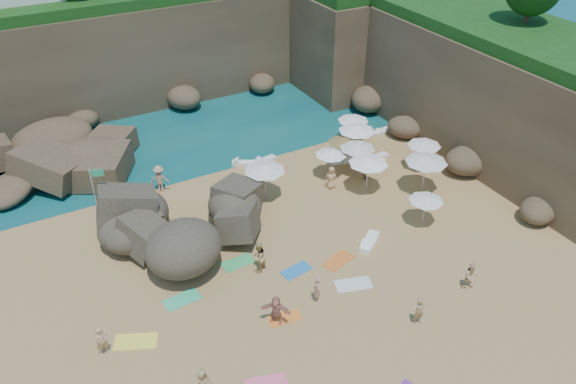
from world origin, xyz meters
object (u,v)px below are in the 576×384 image
lounger_0 (265,160)px  person_stand_3 (366,169)px  parasol_2 (353,118)px  person_stand_6 (316,289)px  parasol_0 (331,153)px  person_stand_4 (331,178)px  rock_outcrop (188,237)px  flag_pole (96,191)px  person_stand_5 (113,175)px  parasol_1 (265,168)px  person_stand_2 (160,179)px  person_stand_1 (259,257)px  person_stand_0 (102,341)px

lounger_0 → person_stand_3: 7.01m
parasol_2 → person_stand_6: bearing=-130.2°
parasol_0 → person_stand_4: (-0.72, -1.23, -1.02)m
rock_outcrop → flag_pole: 5.67m
parasol_0 → parasol_2: size_ratio=0.93×
lounger_0 → person_stand_6: bearing=-115.4°
rock_outcrop → person_stand_6: 8.68m
person_stand_3 → person_stand_6: 11.77m
person_stand_5 → person_stand_6: size_ratio=0.99×
parasol_1 → person_stand_2: 6.83m
parasol_0 → person_stand_5: parasol_0 is taller
person_stand_4 → person_stand_6: (-6.04, -8.17, -0.03)m
person_stand_1 → lounger_0: bearing=-147.8°
person_stand_6 → person_stand_3: bearing=151.9°
person_stand_0 → person_stand_3: (18.51, 6.32, -0.01)m
flag_pole → parasol_0: 14.56m
rock_outcrop → person_stand_2: bearing=88.0°
lounger_0 → person_stand_6: size_ratio=1.09×
parasol_1 → person_stand_6: size_ratio=1.71×
parasol_0 → parasol_1: parasol_1 is taller
parasol_2 → rock_outcrop: bearing=-161.5°
person_stand_5 → person_stand_1: bearing=-83.8°
person_stand_6 → flag_pole: bearing=-126.2°
lounger_0 → person_stand_1: person_stand_1 is taller
parasol_0 → flag_pole: bearing=173.6°
rock_outcrop → flag_pole: size_ratio=1.94×
parasol_0 → parasol_2: 5.04m
parasol_1 → person_stand_0: size_ratio=1.63×
parasol_0 → person_stand_6: bearing=-125.7°
rock_outcrop → person_stand_5: bearing=106.6°
person_stand_0 → person_stand_1: person_stand_1 is taller
person_stand_3 → person_stand_4: 2.58m
person_stand_2 → flag_pole: bearing=52.5°
parasol_0 → parasol_2: parasol_2 is taller
parasol_0 → lounger_0: parasol_0 is taller
person_stand_4 → parasol_2: bearing=85.5°
person_stand_4 → person_stand_6: person_stand_4 is taller
lounger_0 → person_stand_0: 17.84m
flag_pole → parasol_2: 18.42m
person_stand_6 → person_stand_1: bearing=-137.2°
parasol_0 → person_stand_4: bearing=-120.2°
parasol_2 → parasol_0: bearing=-140.6°
rock_outcrop → person_stand_6: rock_outcrop is taller
person_stand_1 → person_stand_4: person_stand_1 is taller
parasol_1 → lounger_0: parasol_1 is taller
flag_pole → parasol_0: bearing=-6.4°
parasol_0 → person_stand_3: size_ratio=1.35×
person_stand_0 → person_stand_1: bearing=1.6°
person_stand_0 → person_stand_6: bearing=-19.1°
person_stand_2 → parasol_0: bearing=-173.9°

